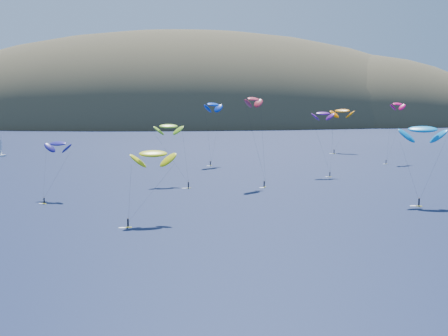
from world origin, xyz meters
TOP-DOWN VIEW (x-y plane):
  - ground at (0.00, 0.00)m, footprint 2800.00×2800.00m
  - island at (39.40, 562.36)m, footprint 730.00×300.00m
  - kitesurfer_2 at (-16.41, 60.55)m, footprint 11.27×10.64m
  - kitesurfer_3 at (-11.52, 117.78)m, footprint 10.85×13.80m
  - kitesurfer_4 at (7.34, 170.16)m, footprint 10.34×10.62m
  - kitesurfer_5 at (50.76, 75.52)m, footprint 12.19×10.03m
  - kitesurfer_6 at (41.41, 134.04)m, footprint 8.07×8.80m
  - kitesurfer_8 at (82.44, 169.92)m, footprint 11.64×10.01m
  - kitesurfer_9 at (13.86, 112.40)m, footprint 8.48×11.28m
  - kitesurfer_10 at (-41.27, 94.42)m, footprint 8.68×13.86m
  - kitesurfer_11 at (74.74, 219.16)m, footprint 13.48×15.86m

SIDE VIEW (x-z plane):
  - island at x=39.40m, z-range -115.74..94.26m
  - ground at x=0.00m, z-range 0.00..0.00m
  - kitesurfer_10 at x=-41.27m, z-range 6.08..22.72m
  - kitesurfer_2 at x=-16.41m, z-range 5.92..23.14m
  - kitesurfer_3 at x=-11.52m, z-range 7.60..27.78m
  - kitesurfer_5 at x=50.76m, z-range 7.74..29.44m
  - kitesurfer_11 at x=74.74m, z-range 8.31..31.45m
  - kitesurfer_6 at x=41.41m, z-range 9.38..32.55m
  - kitesurfer_4 at x=7.34m, z-range 10.37..36.84m
  - kitesurfer_8 at x=82.44m, z-range 10.65..36.68m
  - kitesurfer_9 at x=13.86m, z-range 11.75..40.10m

